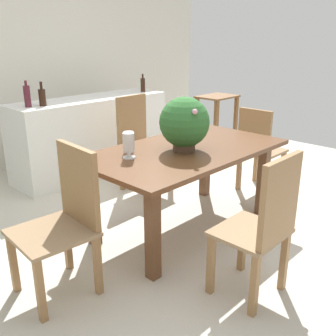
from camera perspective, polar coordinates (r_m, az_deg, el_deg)
The scene contains 16 objects.
ground_plane at distance 3.66m, azimuth 0.32°, elevation -7.82°, with size 7.04×7.04×0.00m, color beige.
back_wall at distance 5.41m, azimuth -20.70°, elevation 14.09°, with size 6.40×0.10×2.60m, color silver.
dining_table at distance 3.31m, azimuth 2.52°, elevation 1.15°, with size 1.75×0.99×0.74m.
chair_far_right at distance 4.30m, azimuth -4.36°, elevation 4.23°, with size 0.47×0.48×1.04m.
chair_foot_end at distance 4.28m, azimuth 13.17°, elevation 3.07°, with size 0.44×0.41×0.93m.
chair_head_end at distance 2.63m, azimuth -14.80°, elevation -6.58°, with size 0.50×0.51×0.99m.
chair_near_left at distance 2.51m, azimuth 14.04°, elevation -7.83°, with size 0.45×0.41×0.99m.
flower_centerpiece at distance 3.17m, azimuth 2.43°, elevation 6.63°, with size 0.41×0.41×0.44m.
crystal_vase_left at distance 3.00m, azimuth -5.82°, elevation 3.64°, with size 0.10×0.10×0.20m.
crystal_vase_center_near at distance 3.16m, azimuth -5.81°, elevation 4.06°, with size 0.08×0.08×0.17m.
wine_glass at distance 3.60m, azimuth 4.53°, elevation 5.94°, with size 0.07×0.07×0.14m.
kitchen_counter at distance 4.93m, azimuth -11.11°, elevation 4.73°, with size 1.99×0.61×0.94m, color white.
wine_bottle_clear at distance 5.27m, azimuth -3.73°, elevation 12.18°, with size 0.06×0.06×0.23m.
wine_bottle_green at distance 4.38m, azimuth -18.05°, elevation 9.94°, with size 0.07×0.07×0.26m.
wine_bottle_dark at distance 4.35m, azimuth -20.05°, elevation 9.94°, with size 0.07×0.07×0.27m.
side_table at distance 6.02m, azimuth 7.19°, elevation 8.42°, with size 0.59×0.44×0.79m.
Camera 1 is at (-2.37, -2.25, 1.66)m, focal length 41.35 mm.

